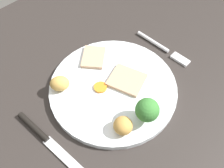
# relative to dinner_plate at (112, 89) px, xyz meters

# --- Properties ---
(dining_table) EXTENTS (1.20, 0.84, 0.04)m
(dining_table) POSITION_rel_dinner_plate_xyz_m (-0.00, 0.00, -0.02)
(dining_table) COLOR #2B2623
(dining_table) RESTS_ON ground
(dinner_plate) EXTENTS (0.27, 0.27, 0.01)m
(dinner_plate) POSITION_rel_dinner_plate_xyz_m (0.00, 0.00, 0.00)
(dinner_plate) COLOR white
(dinner_plate) RESTS_ON dining_table
(meat_slice_main) EXTENTS (0.08, 0.09, 0.01)m
(meat_slice_main) POSITION_rel_dinner_plate_xyz_m (-0.03, 0.01, 0.01)
(meat_slice_main) COLOR tan
(meat_slice_main) RESTS_ON dinner_plate
(meat_slice_under) EXTENTS (0.08, 0.08, 0.01)m
(meat_slice_under) POSITION_rel_dinner_plate_xyz_m (-0.03, -0.09, 0.01)
(meat_slice_under) COLOR tan
(meat_slice_under) RESTS_ON dinner_plate
(roast_potato_left) EXTENTS (0.05, 0.05, 0.03)m
(roast_potato_left) POSITION_rel_dinner_plate_xyz_m (0.08, -0.07, 0.02)
(roast_potato_left) COLOR tan
(roast_potato_left) RESTS_ON dinner_plate
(roast_potato_right) EXTENTS (0.05, 0.05, 0.03)m
(roast_potato_right) POSITION_rel_dinner_plate_xyz_m (0.06, 0.09, 0.02)
(roast_potato_right) COLOR #BC8C42
(roast_potato_right) RESTS_ON dinner_plate
(carrot_coin_front) EXTENTS (0.03, 0.03, 0.00)m
(carrot_coin_front) POSITION_rel_dinner_plate_xyz_m (0.02, -0.02, 0.01)
(carrot_coin_front) COLOR orange
(carrot_coin_front) RESTS_ON dinner_plate
(broccoli_floret) EXTENTS (0.05, 0.05, 0.06)m
(broccoli_floret) POSITION_rel_dinner_plate_xyz_m (0.01, 0.10, 0.04)
(broccoli_floret) COLOR #8CB766
(broccoli_floret) RESTS_ON dinner_plate
(fork) EXTENTS (0.02, 0.15, 0.01)m
(fork) POSITION_rel_dinner_plate_xyz_m (-0.18, 0.00, -0.00)
(fork) COLOR silver
(fork) RESTS_ON dining_table
(knife) EXTENTS (0.03, 0.19, 0.01)m
(knife) POSITION_rel_dinner_plate_xyz_m (0.17, -0.01, -0.00)
(knife) COLOR black
(knife) RESTS_ON dining_table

